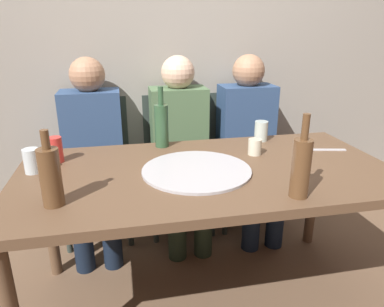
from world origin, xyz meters
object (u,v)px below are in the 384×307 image
Objects in this scene: guest_by_wall at (250,137)px; tumbler_far at (32,161)px; chair_middle at (177,153)px; chair_right at (241,148)px; tumbler_near at (261,131)px; table_knife at (324,150)px; guest_in_beanie at (181,142)px; wine_bottle at (162,124)px; pizza_tray at (197,170)px; chair_left at (96,158)px; guest_in_sweater at (93,147)px; water_bottle at (301,166)px; wine_glass at (255,147)px; dining_table at (207,183)px; soda_can at (56,150)px; beer_bottle at (50,176)px.

tumbler_far is at bearing 24.73° from guest_by_wall.
chair_right is at bearing -180.00° from chair_middle.
tumbler_near is 0.51× the size of table_knife.
guest_in_beanie is (-0.47, -0.15, 0.13)m from chair_right.
wine_bottle is at bearing 176.07° from table_knife.
wine_bottle reaches higher than chair_middle.
tumbler_near is at bearing 140.76° from guest_in_beanie.
tumbler_far reaches higher than pizza_tray.
wine_bottle is 0.69m from chair_left.
guest_in_sweater reaches higher than tumbler_far.
water_bottle is 0.48m from wine_glass.
chair_right is (0.46, 0.83, -0.14)m from dining_table.
water_bottle is 1.25m from chair_middle.
guest_in_sweater is at bearing 146.80° from wine_glass.
chair_left and chair_middle have the same top height.
guest_in_beanie reaches higher than chair_right.
chair_middle is at bearing 43.35° from tumbler_far.
water_bottle is at bearing -100.54° from tumbler_near.
chair_right is at bearing 82.27° from tumbler_near.
water_bottle is at bearing -117.94° from table_knife.
guest_by_wall is (0.18, 0.54, -0.12)m from wine_glass.
guest_in_sweater is at bearing 0.00° from guest_in_beanie.
chair_left is at bearing 140.05° from wine_glass.
wine_glass is 0.09× the size of chair_middle.
chair_right reaches higher than soda_can.
dining_table is 0.87m from guest_in_sweater.
soda_can is 0.14× the size of chair_middle.
tumbler_near is 0.35m from table_knife.
water_bottle is 0.27× the size of guest_in_beanie.
dining_table is at bearing 60.82° from chair_right.
guest_in_beanie is (-0.28, 0.54, -0.12)m from wine_glass.
table_knife is 0.24× the size of chair_right.
table_knife is at bearing 0.33° from tumbler_far.
guest_in_sweater is at bearing 140.52° from wine_bottle.
tumbler_near is 1.09m from soda_can.
pizza_tray is 0.54× the size of chair_left.
wine_glass is (0.01, 0.48, -0.08)m from water_bottle.
tumbler_far is 0.09× the size of guest_in_beanie.
chair_left is at bearing -90.00° from guest_in_sweater.
beer_bottle is at bearing -67.77° from tumbler_far.
soda_can is (-0.63, 0.25, 0.06)m from pizza_tray.
beer_bottle reaches higher than chair_right.
table_knife is at bearing 10.59° from dining_table.
guest_in_beanie is at bearing 90.30° from dining_table.
beer_bottle is 2.52× the size of tumbler_near.
water_bottle is at bearing 124.94° from chair_left.
tumbler_far is at bearing 69.05° from guest_in_sweater.
tumbler_near is at bearing 129.98° from chair_middle.
wine_bottle reaches higher than table_knife.
wine_bottle is 0.86m from table_knife.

